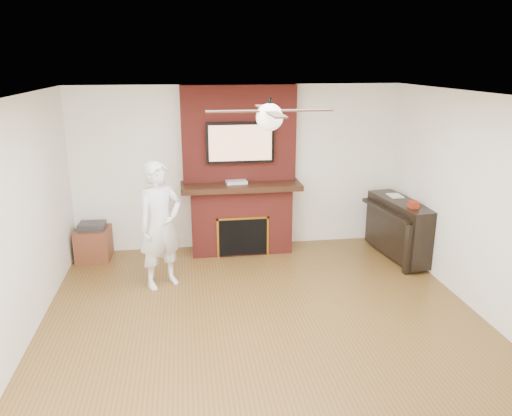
{
  "coord_description": "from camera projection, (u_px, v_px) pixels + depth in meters",
  "views": [
    {
      "loc": [
        -0.82,
        -4.71,
        2.85
      ],
      "look_at": [
        0.0,
        0.9,
        1.15
      ],
      "focal_mm": 35.0,
      "sensor_mm": 36.0,
      "label": 1
    }
  ],
  "objects": [
    {
      "name": "person",
      "position": [
        161.0,
        225.0,
        6.33
      ],
      "size": [
        0.73,
        0.66,
        1.65
      ],
      "primitive_type": "imported",
      "rotation": [
        0.0,
        0.0,
        0.54
      ],
      "color": "white",
      "rests_on": "ground"
    },
    {
      "name": "cable_box",
      "position": [
        236.0,
        182.0,
        7.4
      ],
      "size": [
        0.32,
        0.2,
        0.04
      ],
      "primitive_type": "cube",
      "rotation": [
        0.0,
        0.0,
        0.09
      ],
      "color": "silver",
      "rests_on": "fireplace"
    },
    {
      "name": "candle_blue",
      "position": [
        259.0,
        250.0,
        7.64
      ],
      "size": [
        0.06,
        0.06,
        0.09
      ],
      "primitive_type": "cylinder",
      "color": "teal",
      "rests_on": "ground"
    },
    {
      "name": "fireplace",
      "position": [
        240.0,
        187.0,
        7.53
      ],
      "size": [
        1.78,
        0.64,
        2.5
      ],
      "color": "maroon",
      "rests_on": "ground"
    },
    {
      "name": "tv",
      "position": [
        240.0,
        143.0,
        7.29
      ],
      "size": [
        1.0,
        0.08,
        0.6
      ],
      "color": "black",
      "rests_on": "fireplace"
    },
    {
      "name": "side_table",
      "position": [
        94.0,
        242.0,
        7.37
      ],
      "size": [
        0.5,
        0.5,
        0.55
      ],
      "rotation": [
        0.0,
        0.0,
        -0.03
      ],
      "color": "#5D2C1A",
      "rests_on": "ground"
    },
    {
      "name": "candle_orange",
      "position": [
        238.0,
        251.0,
        7.57
      ],
      "size": [
        0.08,
        0.08,
        0.11
      ],
      "primitive_type": "cylinder",
      "color": "red",
      "rests_on": "ground"
    },
    {
      "name": "room_shell",
      "position": [
        269.0,
        224.0,
        5.04
      ],
      "size": [
        5.36,
        5.86,
        2.86
      ],
      "color": "brown",
      "rests_on": "ground"
    },
    {
      "name": "candle_cream",
      "position": [
        253.0,
        250.0,
        7.64
      ],
      "size": [
        0.09,
        0.09,
        0.1
      ],
      "primitive_type": "cylinder",
      "color": "beige",
      "rests_on": "ground"
    },
    {
      "name": "ceiling_fan",
      "position": [
        270.0,
        116.0,
        4.73
      ],
      "size": [
        1.21,
        1.21,
        0.31
      ],
      "color": "black",
      "rests_on": "room_shell"
    },
    {
      "name": "piano",
      "position": [
        400.0,
        227.0,
        7.35
      ],
      "size": [
        0.66,
        1.38,
        0.97
      ],
      "rotation": [
        0.0,
        0.0,
        0.13
      ],
      "color": "black",
      "rests_on": "ground"
    },
    {
      "name": "candle_green",
      "position": [
        243.0,
        251.0,
        7.57
      ],
      "size": [
        0.07,
        0.07,
        0.1
      ],
      "primitive_type": "cylinder",
      "color": "#378B3D",
      "rests_on": "ground"
    }
  ]
}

